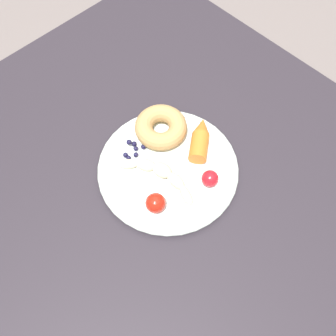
% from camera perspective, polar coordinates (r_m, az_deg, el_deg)
% --- Properties ---
extents(ground_plane, '(6.00, 6.00, 0.00)m').
position_cam_1_polar(ground_plane, '(1.46, 0.97, -14.74)').
color(ground_plane, slate).
extents(dining_table, '(1.08, 0.89, 0.75)m').
position_cam_1_polar(dining_table, '(0.84, 1.65, -4.23)').
color(dining_table, '#2B262D').
rests_on(dining_table, ground_plane).
extents(plate, '(0.29, 0.29, 0.02)m').
position_cam_1_polar(plate, '(0.75, 0.00, -0.10)').
color(plate, silver).
rests_on(plate, dining_table).
extents(banana, '(0.18, 0.08, 0.03)m').
position_cam_1_polar(banana, '(0.73, -1.27, -0.87)').
color(banana, beige).
rests_on(banana, plate).
extents(carrot_orange, '(0.09, 0.10, 0.04)m').
position_cam_1_polar(carrot_orange, '(0.77, 5.05, 4.57)').
color(carrot_orange, orange).
rests_on(carrot_orange, plate).
extents(donut, '(0.15, 0.15, 0.04)m').
position_cam_1_polar(donut, '(0.78, -1.11, 6.38)').
color(donut, tan).
rests_on(donut, plate).
extents(blueberry_pile, '(0.04, 0.06, 0.02)m').
position_cam_1_polar(blueberry_pile, '(0.77, -5.29, 3.12)').
color(blueberry_pile, '#191638').
rests_on(blueberry_pile, plate).
extents(tomato_near, '(0.03, 0.03, 0.03)m').
position_cam_1_polar(tomato_near, '(0.72, 6.56, -1.65)').
color(tomato_near, red).
rests_on(tomato_near, plate).
extents(tomato_mid, '(0.04, 0.04, 0.04)m').
position_cam_1_polar(tomato_mid, '(0.70, -1.95, -5.48)').
color(tomato_mid, red).
rests_on(tomato_mid, plate).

